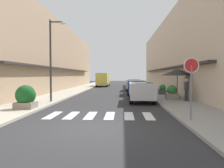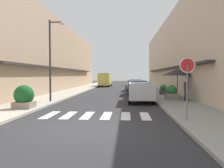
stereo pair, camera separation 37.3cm
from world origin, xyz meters
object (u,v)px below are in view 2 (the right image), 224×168
at_px(round_street_sign, 187,72).
at_px(pedestrian_walking_near, 186,89).
at_px(planter_far, 163,90).
at_px(parked_car_far, 135,84).
at_px(parked_car_near, 141,90).
at_px(planter_corner, 24,97).
at_px(street_lamp, 52,52).
at_px(delivery_van, 105,79).
at_px(planter_midblock, 172,93).
at_px(cafe_umbrella, 178,72).
at_px(parked_car_mid, 137,86).

height_order(round_street_sign, pedestrian_walking_near, round_street_sign).
bearing_deg(pedestrian_walking_near, planter_far, 47.66).
height_order(parked_car_far, round_street_sign, round_street_sign).
distance_m(parked_car_near, parked_car_far, 12.72).
xyz_separation_m(parked_car_near, round_street_sign, (1.49, -7.25, 1.20)).
bearing_deg(pedestrian_walking_near, planter_corner, 152.81).
bearing_deg(pedestrian_walking_near, street_lamp, 134.65).
xyz_separation_m(parked_car_near, planter_corner, (-6.91, -4.30, -0.17)).
height_order(street_lamp, pedestrian_walking_near, street_lamp).
height_order(delivery_van, planter_midblock, delivery_van).
xyz_separation_m(planter_corner, planter_far, (9.45, 10.00, -0.17)).
bearing_deg(planter_far, parked_car_far, 109.90).
distance_m(street_lamp, cafe_umbrella, 9.99).
xyz_separation_m(parked_car_near, pedestrian_walking_near, (3.27, -0.13, 0.05)).
bearing_deg(delivery_van, planter_far, -67.54).
distance_m(planter_midblock, pedestrian_walking_near, 1.45).
bearing_deg(planter_far, pedestrian_walking_near, -82.90).
relative_size(parked_car_far, cafe_umbrella, 1.73).
xyz_separation_m(street_lamp, planter_corner, (-0.53, -3.47, -2.89)).
distance_m(parked_car_far, street_lamp, 15.22).
bearing_deg(planter_far, round_street_sign, -94.65).
bearing_deg(round_street_sign, parked_car_near, 101.61).
bearing_deg(planter_far, delivery_van, 112.46).
height_order(parked_car_mid, delivery_van, delivery_van).
bearing_deg(planter_corner, round_street_sign, -19.38).
xyz_separation_m(delivery_van, planter_far, (7.40, -17.91, -0.82)).
height_order(parked_car_mid, parked_car_far, same).
bearing_deg(delivery_van, parked_car_far, -65.95).
bearing_deg(parked_car_near, planter_far, 65.96).
distance_m(round_street_sign, planter_midblock, 8.46).
xyz_separation_m(delivery_van, planter_corner, (-2.05, -27.91, -0.65)).
xyz_separation_m(parked_car_far, planter_far, (2.54, -7.02, -0.34)).
bearing_deg(planter_far, parked_car_mid, 165.34).
xyz_separation_m(cafe_umbrella, planter_far, (-0.56, 3.70, -1.66)).
height_order(parked_car_mid, round_street_sign, round_street_sign).
height_order(street_lamp, cafe_umbrella, street_lamp).
relative_size(parked_car_mid, delivery_van, 0.73).
relative_size(parked_car_mid, planter_corner, 3.02).
bearing_deg(parked_car_near, cafe_umbrella, 32.80).
bearing_deg(pedestrian_walking_near, parked_car_far, 54.83).
bearing_deg(planter_midblock, street_lamp, -168.23).
bearing_deg(parked_car_far, street_lamp, -115.21).
height_order(planter_corner, pedestrian_walking_near, pedestrian_walking_near).
relative_size(parked_car_near, planter_far, 4.31).
relative_size(parked_car_near, parked_car_far, 0.95).
bearing_deg(cafe_umbrella, street_lamp, -163.42).
xyz_separation_m(street_lamp, cafe_umbrella, (9.48, 2.82, -1.40)).
bearing_deg(parked_car_near, pedestrian_walking_near, -2.36).
bearing_deg(planter_corner, cafe_umbrella, 32.17).
bearing_deg(planter_midblock, round_street_sign, -96.68).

